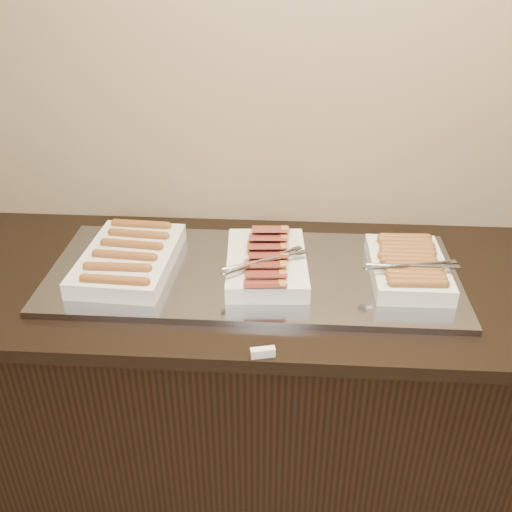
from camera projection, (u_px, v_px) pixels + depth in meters
The scene contains 6 objects.
counter at pixel (259, 388), 1.92m from camera, with size 2.06×0.76×0.90m.
warming_tray at pixel (253, 273), 1.69m from camera, with size 1.20×0.50×0.02m, color gray.
dish_left at pixel (129, 258), 1.69m from camera, with size 0.28×0.40×0.07m.
dish_center at pixel (266, 262), 1.66m from camera, with size 0.26×0.37×0.09m.
dish_right at pixel (408, 266), 1.64m from camera, with size 0.27×0.32×0.08m.
label_holder at pixel (263, 352), 1.38m from camera, with size 0.06×0.02×0.02m, color white.
Camera 1 is at (0.08, 0.70, 1.81)m, focal length 40.00 mm.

